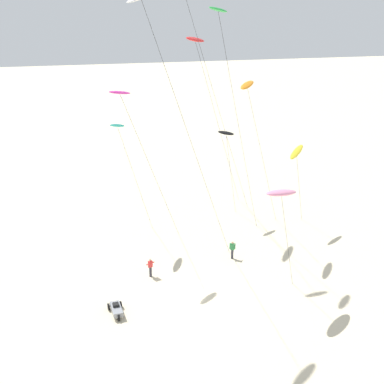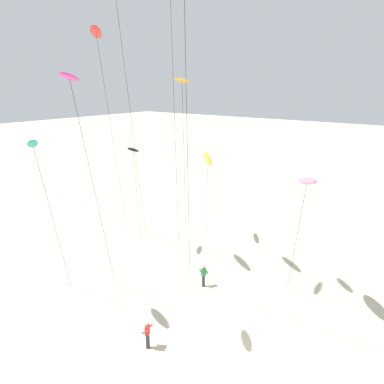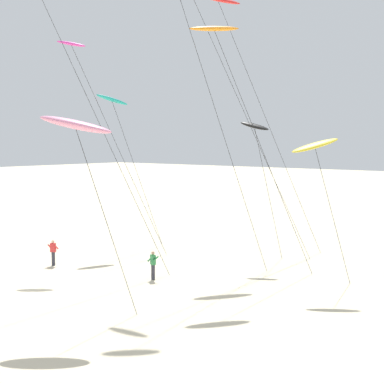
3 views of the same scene
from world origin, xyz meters
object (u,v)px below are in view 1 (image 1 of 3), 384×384
at_px(kite_magenta, 121,95).
at_px(kite_orange, 247,86).
at_px(kite_red, 196,41).
at_px(beach_buggy, 116,309).
at_px(kite_white, 143,3).
at_px(kite_black, 226,134).
at_px(kite_green, 219,14).
at_px(kite_teal, 118,127).
at_px(kite_yellow, 297,152).
at_px(kite_flyer_middle, 150,267).
at_px(kite_flyer_nearest, 232,249).
at_px(kite_pink, 282,193).

distance_m(kite_magenta, kite_orange, 10.92).
height_order(kite_red, beach_buggy, kite_red).
bearing_deg(kite_white, kite_black, 53.99).
distance_m(kite_orange, kite_white, 14.07).
distance_m(kite_white, kite_green, 9.09).
distance_m(kite_teal, kite_yellow, 16.91).
height_order(kite_white, kite_green, kite_white).
bearing_deg(kite_orange, kite_yellow, 15.99).
xyz_separation_m(kite_green, beach_buggy, (-9.49, -7.99, -19.83)).
bearing_deg(kite_flyer_middle, kite_orange, 27.59).
distance_m(kite_green, beach_buggy, 23.39).
bearing_deg(kite_magenta, kite_flyer_nearest, -10.41).
bearing_deg(kite_magenta, kite_red, 42.69).
distance_m(kite_pink, kite_teal, 16.02).
bearing_deg(kite_pink, beach_buggy, 177.84).
height_order(kite_flyer_nearest, kite_flyer_middle, same).
bearing_deg(kite_yellow, kite_teal, 178.88).
distance_m(kite_orange, kite_flyer_nearest, 14.10).
distance_m(kite_teal, kite_white, 14.17).
height_order(kite_teal, kite_magenta, kite_magenta).
bearing_deg(kite_white, kite_yellow, 31.57).
relative_size(kite_black, kite_orange, 0.64).
bearing_deg(kite_green, kite_red, 93.14).
relative_size(kite_white, kite_flyer_middle, 13.21).
height_order(kite_magenta, kite_orange, kite_magenta).
xyz_separation_m(kite_orange, kite_flyer_middle, (-9.33, -4.88, -13.55)).
height_order(kite_magenta, kite_flyer_middle, kite_magenta).
height_order(kite_magenta, kite_black, kite_magenta).
bearing_deg(kite_yellow, kite_flyer_nearest, -146.44).
relative_size(kite_magenta, kite_orange, 1.01).
bearing_deg(kite_flyer_nearest, kite_black, 79.17).
xyz_separation_m(kite_black, kite_orange, (0.30, -5.01, 5.49)).
xyz_separation_m(kite_black, kite_flyer_middle, (-9.03, -9.89, -8.06)).
height_order(kite_yellow, kite_flyer_nearest, kite_yellow).
distance_m(kite_yellow, kite_flyer_middle, 17.71).
bearing_deg(kite_red, kite_black, -1.01).
bearing_deg(kite_yellow, kite_red, 159.15).
xyz_separation_m(kite_green, kite_flyer_nearest, (1.09, -1.88, -19.37)).
distance_m(kite_white, kite_yellow, 22.45).
distance_m(kite_black, kite_white, 20.01).
bearing_deg(kite_green, kite_flyer_middle, -152.06).
bearing_deg(kite_magenta, kite_pink, -38.44).
distance_m(kite_red, kite_flyer_middle, 20.43).
bearing_deg(kite_red, beach_buggy, -122.06).
relative_size(kite_red, kite_flyer_nearest, 10.99).
relative_size(kite_orange, kite_yellow, 1.78).
relative_size(kite_pink, kite_magenta, 0.62).
bearing_deg(kite_flyer_nearest, kite_green, 120.10).
height_order(kite_orange, kite_flyer_middle, kite_orange).
relative_size(kite_magenta, kite_red, 0.82).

